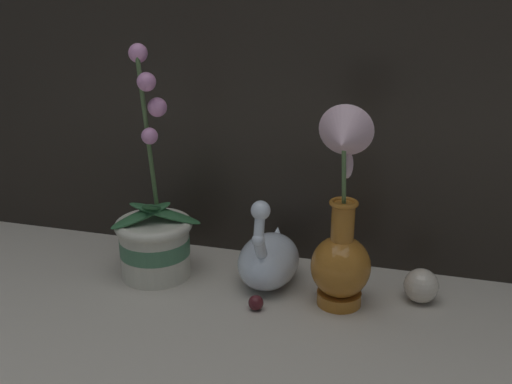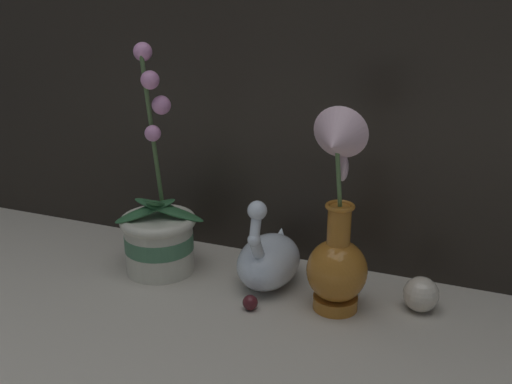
% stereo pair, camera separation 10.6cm
% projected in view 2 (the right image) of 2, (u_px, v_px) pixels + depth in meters
% --- Properties ---
extents(ground_plane, '(2.80, 2.80, 0.00)m').
position_uv_depth(ground_plane, '(249.00, 323.00, 0.99)').
color(ground_plane, '#BCB2A3').
extents(orchid_potted_plant, '(0.16, 0.17, 0.44)m').
position_uv_depth(orchid_potted_plant, '(159.00, 232.00, 1.15)').
color(orchid_potted_plant, beige).
rests_on(orchid_potted_plant, ground_plane).
extents(swan_figurine, '(0.11, 0.18, 0.19)m').
position_uv_depth(swan_figurine, '(269.00, 258.00, 1.10)').
color(swan_figurine, silver).
rests_on(swan_figurine, ground_plane).
extents(blue_vase, '(0.10, 0.13, 0.36)m').
position_uv_depth(blue_vase, '(337.00, 243.00, 0.99)').
color(blue_vase, '#B26B23').
rests_on(blue_vase, ground_plane).
extents(glass_sphere, '(0.06, 0.06, 0.06)m').
position_uv_depth(glass_sphere, '(421.00, 294.00, 1.02)').
color(glass_sphere, beige).
rests_on(glass_sphere, ground_plane).
extents(glass_bauble, '(0.03, 0.03, 0.03)m').
position_uv_depth(glass_bauble, '(250.00, 303.00, 1.03)').
color(glass_bauble, '#4C191E').
rests_on(glass_bauble, ground_plane).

